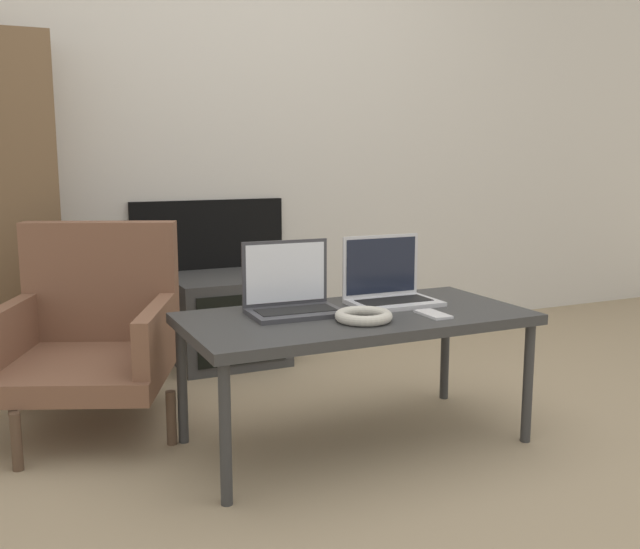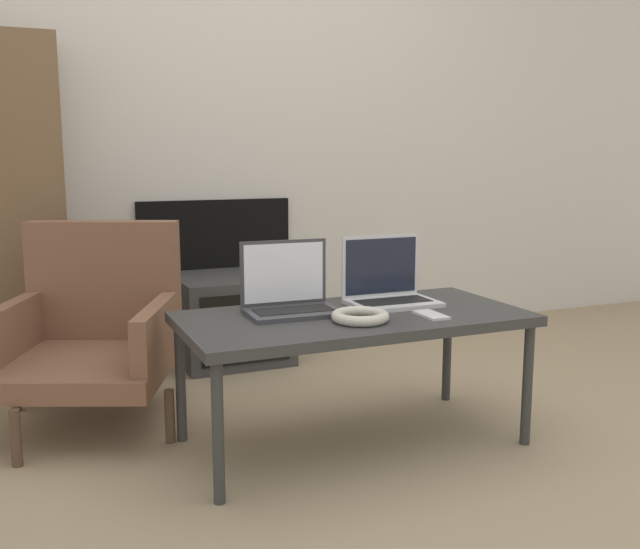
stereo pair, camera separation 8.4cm
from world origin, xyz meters
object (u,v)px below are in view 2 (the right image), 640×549
at_px(tv, 231,318).
at_px(armchair, 93,325).
at_px(phone, 431,315).
at_px(laptop_left, 289,296).
at_px(laptop_right, 388,288).
at_px(headphones, 360,316).

xyz_separation_m(tv, armchair, (-0.71, -0.57, 0.15)).
height_order(phone, armchair, armchair).
relative_size(laptop_left, tv, 0.62).
relative_size(laptop_right, armchair, 0.38).
height_order(headphones, phone, headphones).
bearing_deg(headphones, tv, 93.25).
relative_size(laptop_left, phone, 2.29).
bearing_deg(tv, headphones, -86.75).
xyz_separation_m(laptop_right, tv, (-0.30, 1.09, -0.32)).
distance_m(tv, armchair, 0.92).
distance_m(laptop_left, tv, 1.14).
height_order(laptop_right, headphones, laptop_right).
relative_size(laptop_right, tv, 0.61).
height_order(laptop_left, armchair, armchair).
bearing_deg(phone, laptop_right, 97.14).
bearing_deg(laptop_right, laptop_left, -179.63).
bearing_deg(laptop_right, headphones, -134.78).
xyz_separation_m(headphones, tv, (-0.07, 1.31, -0.28)).
xyz_separation_m(laptop_left, headphones, (0.17, -0.23, -0.04)).
xyz_separation_m(laptop_right, armchair, (-1.02, 0.52, -0.16)).
distance_m(phone, tv, 1.41).
height_order(tv, armchair, armchair).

